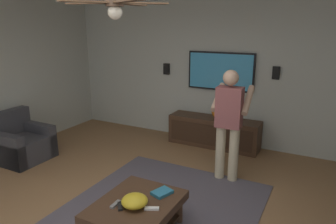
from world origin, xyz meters
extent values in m
plane|color=olive|center=(0.00, 0.00, 0.00)|extent=(7.69, 7.69, 0.00)
cube|color=#B2B7AD|center=(3.11, 0.00, 1.38)|extent=(0.10, 6.61, 2.77)
cube|color=#514C56|center=(0.07, -0.17, 0.01)|extent=(3.20, 2.29, 0.01)
cube|color=#38383D|center=(0.67, 2.65, 0.20)|extent=(0.80, 0.80, 0.40)
cube|color=#38383D|center=(0.67, 2.97, 0.61)|extent=(0.80, 0.18, 0.42)
cube|color=#38383D|center=(0.35, 2.65, 0.28)|extent=(0.16, 0.80, 0.56)
cube|color=#38383D|center=(0.99, 2.66, 0.28)|extent=(0.16, 0.80, 0.56)
cube|color=#422B1C|center=(-0.13, -0.17, 0.35)|extent=(1.00, 0.80, 0.10)
cylinder|color=#422B1C|center=(0.29, -0.49, 0.15)|extent=(0.07, 0.07, 0.30)
cylinder|color=#422B1C|center=(0.29, 0.15, 0.15)|extent=(0.07, 0.07, 0.30)
cube|color=#422B1C|center=(2.78, -0.01, 0.28)|extent=(0.44, 1.70, 0.55)
cube|color=#352216|center=(2.56, -0.01, 0.28)|extent=(0.01, 1.56, 0.39)
cube|color=black|center=(3.02, -0.01, 1.39)|extent=(0.05, 1.26, 0.71)
cube|color=#3697CD|center=(3.00, -0.01, 1.39)|extent=(0.01, 1.20, 0.65)
cylinder|color=#C6B793|center=(1.60, -0.73, 0.41)|extent=(0.14, 0.14, 0.82)
cylinder|color=#C6B793|center=(1.59, -0.53, 0.41)|extent=(0.14, 0.14, 0.82)
cube|color=#8C4C4C|center=(1.59, -0.63, 1.11)|extent=(0.23, 0.37, 0.58)
sphere|color=tan|center=(1.59, -0.63, 1.53)|extent=(0.22, 0.22, 0.22)
cylinder|color=tan|center=(1.78, -0.85, 1.20)|extent=(0.48, 0.11, 0.37)
cylinder|color=tan|center=(1.76, -0.41, 1.20)|extent=(0.48, 0.11, 0.37)
cube|color=white|center=(1.97, -0.62, 1.10)|extent=(0.04, 0.05, 0.16)
ellipsoid|color=gold|center=(-0.20, -0.20, 0.46)|extent=(0.28, 0.28, 0.13)
cube|color=white|center=(-0.17, -0.39, 0.41)|extent=(0.11, 0.15, 0.02)
cube|color=black|center=(-0.28, -0.07, 0.41)|extent=(0.14, 0.13, 0.02)
cube|color=slate|center=(-0.28, -0.01, 0.41)|extent=(0.15, 0.05, 0.02)
cube|color=teal|center=(0.16, -0.33, 0.42)|extent=(0.26, 0.22, 0.04)
sphere|color=orange|center=(2.82, -0.05, 0.66)|extent=(0.22, 0.22, 0.22)
cube|color=black|center=(3.03, -1.00, 1.43)|extent=(0.06, 0.12, 0.22)
cube|color=black|center=(3.03, 1.13, 1.36)|extent=(0.06, 0.12, 0.22)
cylinder|color=#4C3828|center=(0.31, 0.32, 2.47)|extent=(0.20, 0.20, 0.08)
sphere|color=silver|center=(0.31, 0.32, 2.37)|extent=(0.16, 0.16, 0.16)
cube|color=brown|center=(0.63, 0.33, 2.47)|extent=(0.56, 0.13, 0.02)
cube|color=brown|center=(0.26, 0.64, 2.47)|extent=(0.20, 0.57, 0.02)
cube|color=brown|center=(0.03, 0.48, 2.47)|extent=(0.55, 0.38, 0.02)
cube|color=brown|center=(0.15, 0.04, 2.47)|extent=(0.38, 0.55, 0.02)
cube|color=brown|center=(0.54, 0.10, 2.47)|extent=(0.48, 0.48, 0.02)
camera|label=1|loc=(-2.63, -1.87, 2.25)|focal=33.88mm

